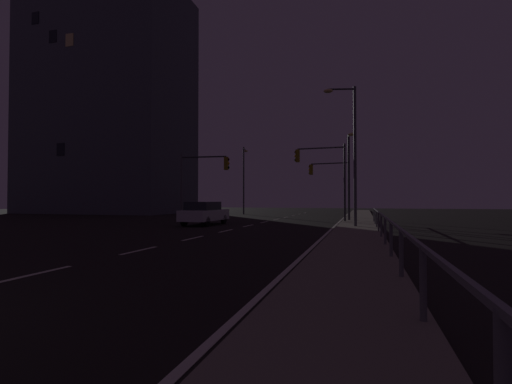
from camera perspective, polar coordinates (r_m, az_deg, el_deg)
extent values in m
plane|color=black|center=(20.44, -4.23, -6.01)|extent=(112.00, 112.00, 0.00)
cube|color=gray|center=(19.12, 15.60, -6.09)|extent=(2.40, 77.00, 0.14)
cube|color=silver|center=(9.88, -31.36, -10.96)|extent=(0.14, 2.00, 0.01)
cube|color=silver|center=(12.89, -17.90, -8.75)|extent=(0.14, 2.00, 0.01)
cube|color=silver|center=(16.32, -9.88, -7.19)|extent=(0.14, 2.00, 0.01)
cube|color=silver|center=(19.97, -4.74, -6.11)|extent=(0.14, 2.00, 0.01)
cube|color=silver|center=(23.73, -1.23, -5.34)|extent=(0.14, 2.00, 0.01)
cube|color=silver|center=(27.56, 1.32, -4.76)|extent=(0.14, 2.00, 0.01)
cube|color=silver|center=(31.43, 3.23, -4.33)|extent=(0.14, 2.00, 0.01)
cube|color=silver|center=(35.33, 4.72, -3.98)|extent=(0.14, 2.00, 0.01)
cube|color=silver|center=(39.25, 5.92, -3.70)|extent=(0.14, 2.00, 0.01)
cube|color=silver|center=(43.19, 6.89, -3.47)|extent=(0.14, 2.00, 0.01)
cube|color=silver|center=(47.13, 7.71, -3.28)|extent=(0.14, 2.00, 0.01)
cube|color=silver|center=(24.17, 12.34, -5.23)|extent=(0.14, 53.00, 0.01)
cube|color=silver|center=(24.81, -8.07, -3.61)|extent=(1.89, 4.43, 0.70)
cube|color=#1E2328|center=(24.57, -8.32, -2.17)|extent=(1.64, 2.49, 0.55)
cylinder|color=black|center=(26.44, -8.33, -4.22)|extent=(0.23, 0.64, 0.64)
cylinder|color=black|center=(25.79, -5.12, -4.30)|extent=(0.23, 0.64, 0.64)
cylinder|color=black|center=(23.94, -11.26, -4.52)|extent=(0.23, 0.64, 0.64)
cylinder|color=black|center=(23.22, -7.78, -4.64)|extent=(0.23, 0.64, 0.64)
cylinder|color=#2D3033|center=(33.43, 14.43, 0.54)|extent=(0.16, 0.16, 5.15)
cylinder|color=#38383D|center=(33.88, 11.51, 4.44)|extent=(3.44, 0.51, 0.11)
cube|color=olive|center=(34.22, 8.69, 3.49)|extent=(0.32, 0.37, 0.95)
sphere|color=black|center=(34.29, 8.43, 3.99)|extent=(0.20, 0.20, 0.20)
sphere|color=orange|center=(34.26, 8.43, 3.49)|extent=(0.20, 0.20, 0.20)
sphere|color=black|center=(34.24, 8.44, 2.99)|extent=(0.20, 0.20, 0.20)
cylinder|color=#4C4C51|center=(27.94, -11.66, 0.60)|extent=(0.16, 0.16, 5.17)
cylinder|color=#2D3033|center=(27.53, -8.24, 5.49)|extent=(3.48, 0.52, 0.11)
cube|color=olive|center=(26.98, -4.71, 4.50)|extent=(0.32, 0.37, 0.95)
sphere|color=black|center=(26.98, -4.39, 5.14)|extent=(0.20, 0.20, 0.20)
sphere|color=orange|center=(26.94, -4.39, 4.51)|extent=(0.20, 0.20, 0.20)
sphere|color=black|center=(26.92, -4.39, 3.87)|extent=(0.20, 0.20, 0.20)
cylinder|color=#38383D|center=(27.32, 13.81, 1.50)|extent=(0.16, 0.16, 5.69)
cylinder|color=#4C4C51|center=(27.74, 10.15, 6.83)|extent=(3.50, 0.18, 0.11)
cube|color=olive|center=(27.95, 6.58, 5.67)|extent=(0.29, 0.35, 0.95)
sphere|color=black|center=(28.02, 6.26, 6.27)|extent=(0.20, 0.20, 0.20)
sphere|color=orange|center=(27.98, 6.26, 5.66)|extent=(0.20, 0.20, 0.20)
sphere|color=black|center=(27.95, 6.26, 5.05)|extent=(0.20, 0.20, 0.20)
cylinder|color=#4C4C51|center=(22.52, 15.34, 5.50)|extent=(0.18, 0.18, 8.38)
cylinder|color=#2D3033|center=(23.19, 13.31, 15.49)|extent=(1.55, 0.47, 0.10)
ellipsoid|color=#F9D172|center=(23.04, 11.31, 15.34)|extent=(0.56, 0.36, 0.24)
cylinder|color=#4C4C51|center=(42.60, -1.96, 1.81)|extent=(0.18, 0.18, 7.92)
cylinder|color=#4C4C51|center=(43.78, -1.79, 6.74)|extent=(0.39, 1.64, 0.10)
ellipsoid|color=#F9D172|center=(44.57, -1.64, 6.46)|extent=(0.56, 0.36, 0.24)
cylinder|color=#38383D|center=(29.04, 14.42, 2.28)|extent=(0.18, 0.18, 6.65)
cylinder|color=#4C4C51|center=(28.69, 14.63, 8.72)|extent=(0.40, 1.46, 0.10)
ellipsoid|color=#F9D172|center=(27.96, 14.89, 8.77)|extent=(0.56, 0.36, 0.24)
cylinder|color=#59595E|center=(5.30, 24.84, -13.01)|extent=(0.09, 0.09, 0.95)
cylinder|color=#59595E|center=(8.03, 21.91, -8.95)|extent=(0.09, 0.09, 0.95)
cylinder|color=#59595E|center=(10.79, 20.51, -6.95)|extent=(0.09, 0.09, 0.95)
cylinder|color=#59595E|center=(13.57, 19.68, -5.77)|extent=(0.09, 0.09, 0.95)
cylinder|color=#59595E|center=(16.35, 19.14, -4.99)|extent=(0.09, 0.09, 0.95)
cylinder|color=#59595E|center=(19.13, 18.75, -4.43)|extent=(0.09, 0.09, 0.95)
cylinder|color=#59595E|center=(21.92, 18.46, -4.02)|extent=(0.09, 0.09, 0.95)
cylinder|color=#59595E|center=(24.70, 18.24, -3.70)|extent=(0.09, 0.09, 0.95)
cylinder|color=#59595E|center=(27.49, 18.06, -3.44)|extent=(0.09, 0.09, 0.95)
cube|color=slate|center=(13.54, 19.66, -3.77)|extent=(0.06, 27.91, 0.06)
cube|color=#4C515B|center=(52.80, -22.16, 12.63)|extent=(20.29, 11.68, 28.54)
cube|color=#EACC7A|center=(51.04, -27.32, 20.52)|extent=(1.10, 0.06, 1.50)
cube|color=black|center=(48.60, -28.43, 5.92)|extent=(1.10, 0.06, 1.50)
cube|color=black|center=(55.77, -31.43, 22.35)|extent=(1.10, 0.06, 1.50)
cube|color=black|center=(52.94, -29.37, 20.59)|extent=(1.10, 0.06, 1.50)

